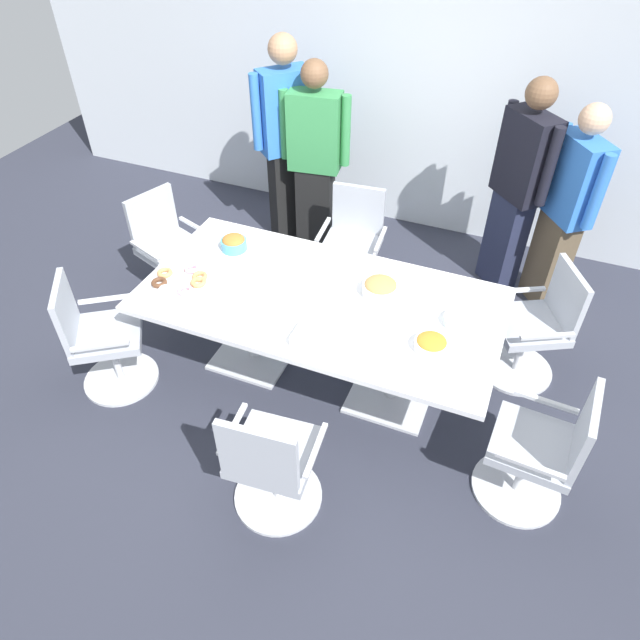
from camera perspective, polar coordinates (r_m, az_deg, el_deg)
ground_plane at (r=4.33m, az=0.00°, el=-5.51°), size 10.00×10.00×0.01m
back_wall at (r=5.54m, az=10.26°, el=22.38°), size 8.00×0.10×2.80m
conference_table at (r=3.89m, az=0.00°, el=0.83°), size 2.40×1.20×0.75m
office_chair_0 at (r=3.34m, az=-4.84°, el=-14.23°), size 0.59×0.59×0.91m
office_chair_1 at (r=3.60m, az=21.11°, el=-12.34°), size 0.57×0.57×0.91m
office_chair_2 at (r=4.35m, az=20.59°, el=-0.95°), size 0.73×0.73×0.91m
office_chair_3 at (r=4.88m, az=3.23°, el=7.12°), size 0.59×0.59×0.91m
office_chair_4 at (r=4.99m, az=-14.73°, el=6.48°), size 0.69×0.69×0.91m
office_chair_5 at (r=4.27m, az=-20.98°, el=-1.98°), size 0.75×0.75×0.91m
person_standing_0 at (r=5.32m, az=-3.37°, el=17.41°), size 0.47×0.51×1.88m
person_standing_1 at (r=5.16m, az=-0.50°, el=15.68°), size 0.62×0.28×1.75m
person_standing_2 at (r=4.94m, az=19.11°, el=12.45°), size 0.49×0.49×1.79m
person_standing_3 at (r=4.88m, az=23.28°, el=10.17°), size 0.44×0.54×1.69m
snack_bowl_chips_orange at (r=3.47m, az=11.03°, el=-2.34°), size 0.20×0.20×0.09m
snack_bowl_pretzels at (r=4.28m, az=-8.59°, el=7.62°), size 0.19×0.19×0.11m
snack_bowl_cookies at (r=3.82m, az=6.03°, el=3.22°), size 0.24×0.24×0.12m
donut_platter at (r=4.04m, az=-13.75°, el=3.91°), size 0.38×0.38×0.04m
plate_stack at (r=3.70m, az=13.86°, el=-0.08°), size 0.22×0.22×0.05m
napkin_pile at (r=3.47m, az=-1.10°, el=-1.69°), size 0.18×0.18×0.07m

